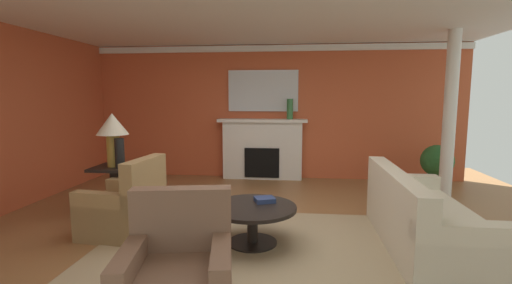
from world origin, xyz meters
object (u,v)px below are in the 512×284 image
fireplace (262,151)px  vase_on_side_table (120,153)px  armchair_facing_fireplace (178,281)px  armchair_near_window (125,209)px  potted_plant (437,164)px  sofa (422,221)px  vase_mantel_right (290,109)px  coffee_table (253,216)px  table_lamp (112,129)px  mantel_mirror (263,91)px  side_table (115,187)px

fireplace → vase_on_side_table: fireplace is taller
armchair_facing_fireplace → vase_on_side_table: bearing=125.1°
armchair_near_window → vase_on_side_table: vase_on_side_table is taller
armchair_near_window → potted_plant: armchair_near_window is taller
sofa → vase_mantel_right: vase_mantel_right is taller
vase_mantel_right → sofa: bearing=-64.2°
coffee_table → vase_mantel_right: bearing=83.7°
table_lamp → mantel_mirror: bearing=54.4°
coffee_table → vase_mantel_right: size_ratio=2.47×
table_lamp → potted_plant: bearing=19.9°
armchair_near_window → potted_plant: (4.56, 2.52, 0.19)m
armchair_near_window → armchair_facing_fireplace: bearing=-53.3°
coffee_table → vase_on_side_table: 2.12m
fireplace → vase_mantel_right: 1.01m
coffee_table → potted_plant: potted_plant is taller
fireplace → sofa: bearing=-57.1°
armchair_facing_fireplace → vase_on_side_table: (-1.52, 2.17, 0.60)m
coffee_table → potted_plant: bearing=41.8°
side_table → potted_plant: bearing=19.9°
potted_plant → table_lamp: bearing=-160.1°
table_lamp → potted_plant: 5.41m
mantel_mirror → potted_plant: (3.16, -0.79, -1.30)m
side_table → armchair_near_window: bearing=-55.2°
vase_on_side_table → table_lamp: bearing=141.3°
sofa → armchair_near_window: armchair_near_window is taller
sofa → side_table: bearing=169.8°
side_table → potted_plant: 5.36m
sofa → coffee_table: size_ratio=2.11×
mantel_mirror → armchair_facing_fireplace: 5.13m
potted_plant → side_table: bearing=-160.1°
mantel_mirror → potted_plant: bearing=-14.0°
armchair_near_window → side_table: armchair_near_window is taller
side_table → table_lamp: size_ratio=0.93×
sofa → table_lamp: size_ratio=2.81×
sofa → coffee_table: 1.89m
vase_mantel_right → vase_on_side_table: (-2.28, -2.57, -0.52)m
armchair_facing_fireplace → table_lamp: (-1.67, 2.29, 0.92)m
armchair_near_window → vase_mantel_right: 3.86m
sofa → coffee_table: (-1.89, -0.12, 0.04)m
side_table → table_lamp: table_lamp is taller
table_lamp → vase_on_side_table: size_ratio=1.81×
armchair_near_window → sofa: bearing=-0.4°
fireplace → side_table: 3.13m
fireplace → table_lamp: (-1.88, -2.50, 0.64)m
fireplace → coffee_table: size_ratio=1.80×
fireplace → table_lamp: 3.19m
armchair_near_window → table_lamp: 1.24m
side_table → vase_on_side_table: bearing=-38.7°
armchair_facing_fireplace → potted_plant: bearing=50.7°
armchair_near_window → fireplace: bearing=66.3°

